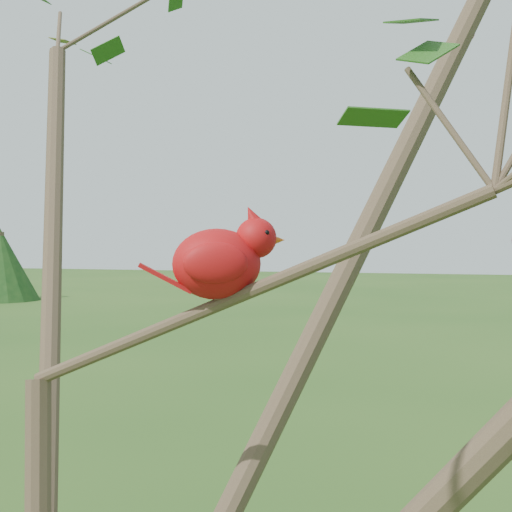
{
  "coord_description": "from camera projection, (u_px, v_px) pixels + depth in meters",
  "views": [
    {
      "loc": [
        0.52,
        -0.86,
        2.15
      ],
      "look_at": [
        0.26,
        0.1,
        2.12
      ],
      "focal_mm": 55.0,
      "sensor_mm": 36.0,
      "label": 1
    }
  ],
  "objects": [
    {
      "name": "cardinal",
      "position": [
        222.0,
        260.0,
        0.99
      ],
      "size": [
        0.18,
        0.12,
        0.13
      ],
      "rotation": [
        0.0,
        0.0,
        0.39
      ],
      "color": "red",
      "rests_on": "ground"
    },
    {
      "name": "crabapple_tree",
      "position": [
        38.0,
        259.0,
        0.94
      ],
      "size": [
        2.35,
        2.05,
        2.95
      ],
      "color": "#403022",
      "rests_on": "ground"
    },
    {
      "name": "distant_trees",
      "position": [
        481.0,
        255.0,
        24.93
      ],
      "size": [
        38.34,
        15.51,
        3.33
      ],
      "color": "#403022",
      "rests_on": "ground"
    }
  ]
}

